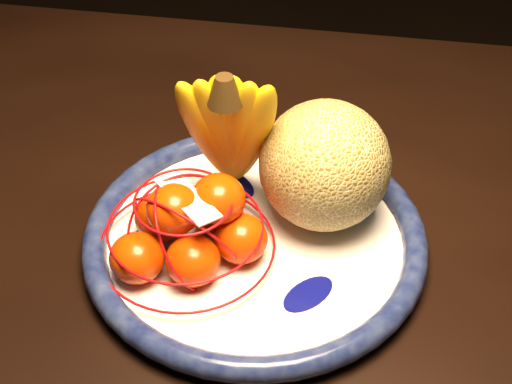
# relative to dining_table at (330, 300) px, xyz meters

# --- Properties ---
(dining_table) EXTENTS (1.50, 0.95, 0.73)m
(dining_table) POSITION_rel_dining_table_xyz_m (0.00, 0.00, 0.00)
(dining_table) COLOR black
(dining_table) RESTS_ON ground
(fruit_bowl) EXTENTS (0.35, 0.35, 0.03)m
(fruit_bowl) POSITION_rel_dining_table_xyz_m (-0.08, -0.01, 0.09)
(fruit_bowl) COLOR white
(fruit_bowl) RESTS_ON dining_table
(cantaloupe) EXTENTS (0.13, 0.13, 0.13)m
(cantaloupe) POSITION_rel_dining_table_xyz_m (-0.02, 0.04, 0.16)
(cantaloupe) COLOR olive
(cantaloupe) RESTS_ON fruit_bowl
(banana_bunch) EXTENTS (0.13, 0.12, 0.20)m
(banana_bunch) POSITION_rel_dining_table_xyz_m (-0.11, 0.05, 0.19)
(banana_bunch) COLOR #F4B30B
(banana_bunch) RESTS_ON fruit_bowl
(mandarin_bag) EXTENTS (0.21, 0.21, 0.11)m
(mandarin_bag) POSITION_rel_dining_table_xyz_m (-0.14, -0.03, 0.12)
(mandarin_bag) COLOR #EA3700
(mandarin_bag) RESTS_ON fruit_bowl
(price_tag) EXTENTS (0.07, 0.07, 0.01)m
(price_tag) POSITION_rel_dining_table_xyz_m (-0.14, -0.03, 0.17)
(price_tag) COLOR white
(price_tag) RESTS_ON mandarin_bag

